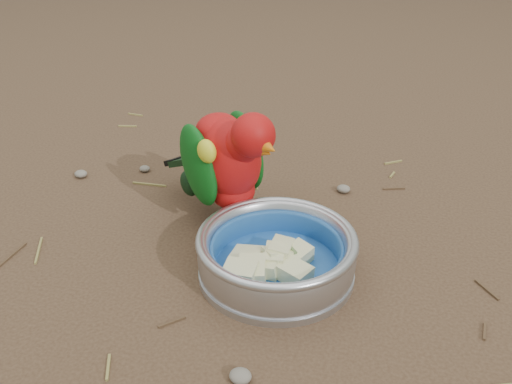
% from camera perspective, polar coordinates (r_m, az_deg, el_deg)
% --- Properties ---
extents(ground, '(60.00, 60.00, 0.00)m').
position_cam_1_polar(ground, '(0.79, -3.32, -6.93)').
color(ground, '#483323').
extents(food_bowl, '(0.20, 0.20, 0.02)m').
position_cam_1_polar(food_bowl, '(0.76, 2.04, -7.78)').
color(food_bowl, '#B2B2BA').
rests_on(food_bowl, ground).
extents(bowl_wall, '(0.20, 0.20, 0.04)m').
position_cam_1_polar(bowl_wall, '(0.74, 2.08, -5.92)').
color(bowl_wall, '#B2B2BA').
rests_on(bowl_wall, food_bowl).
extents(fruit_wedges, '(0.12, 0.12, 0.03)m').
position_cam_1_polar(fruit_wedges, '(0.74, 2.07, -6.36)').
color(fruit_wedges, beige).
rests_on(fruit_wedges, food_bowl).
extents(lory_parrot, '(0.25, 0.22, 0.19)m').
position_cam_1_polar(lory_parrot, '(0.82, -2.76, 2.33)').
color(lory_parrot, '#A80D0D').
rests_on(lory_parrot, ground).
extents(ground_debris, '(0.90, 0.80, 0.01)m').
position_cam_1_polar(ground_debris, '(0.83, 0.08, -4.34)').
color(ground_debris, olive).
rests_on(ground_debris, ground).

